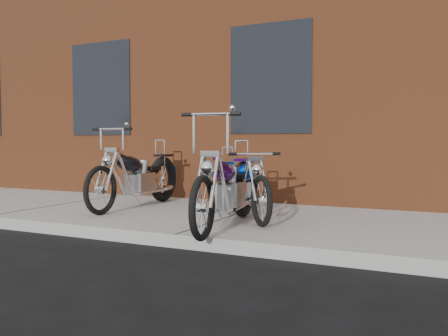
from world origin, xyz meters
The scene contains 6 objects.
ground centered at (0.00, 0.00, 0.00)m, with size 120.00×120.00×0.00m, color black.
sidewalk centered at (0.00, 1.50, 0.07)m, with size 22.00×3.00×0.15m, color slate.
building_brick centered at (0.00, 8.00, 4.00)m, with size 22.00×10.00×8.00m, color brown.
chopper_purple centered at (0.30, 0.71, 0.57)m, with size 0.62×2.34×1.32m.
chopper_blue centered at (0.14, 1.46, 0.54)m, with size 1.50×1.67×0.93m.
chopper_third centered at (-1.69, 1.66, 0.58)m, with size 0.58×2.39×1.21m.
Camera 1 is at (2.67, -4.38, 1.15)m, focal length 38.00 mm.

